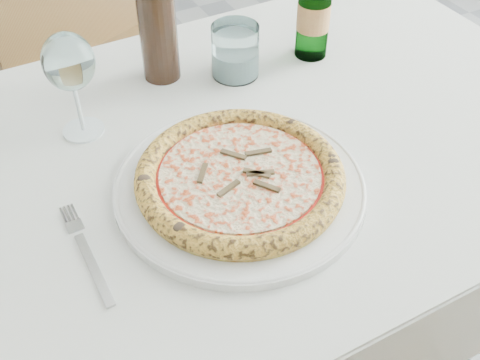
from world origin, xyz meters
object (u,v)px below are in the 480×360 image
Objects in this scene: wine_glass at (69,64)px; tumbler at (235,54)px; plate at (240,186)px; pizza at (240,177)px; beer_bottle at (314,8)px; dining_table at (212,195)px; chair_far at (100,46)px; wine_bottle at (157,18)px.

wine_glass is 1.85× the size of tumbler.
pizza is at bearing -163.78° from plate.
beer_bottle reaches higher than tumbler.
chair_far reaches higher than dining_table.
plate is at bearing -92.67° from chair_far.
plate is at bearing 16.22° from pizza.
plate is (0.00, -0.10, 0.11)m from dining_table.
pizza is 0.41m from beer_bottle.
pizza is 3.16× the size of tumbler.
chair_far reaches higher than plate.
beer_bottle is (0.30, 0.27, 0.09)m from plate.
pizza is at bearing -90.00° from dining_table.
wine_glass reaches higher than dining_table.
chair_far is at bearing 87.55° from wine_bottle.
wine_bottle reaches higher than tumbler.
wine_bottle is at bearing 86.96° from pizza.
dining_table is at bearing -128.09° from tumbler.
chair_far is 3.93× the size of beer_bottle.
pizza is 1.28× the size of beer_bottle.
plate is at bearing -137.83° from beer_bottle.
tumbler is at bearing 63.44° from pizza.
wine_glass reaches higher than plate.
wine_glass is at bearing 123.30° from plate.
beer_bottle is 0.87× the size of wine_bottle.
dining_table is at bearing -150.34° from beer_bottle.
wine_glass is (-0.16, 0.14, 0.22)m from dining_table.
plate is 0.31m from wine_glass.
wine_bottle reaches higher than dining_table.
dining_table is at bearing -93.02° from chair_far.
chair_far is 0.73m from beer_bottle.
beer_bottle is (0.26, -0.60, 0.32)m from chair_far.
chair_far is 0.91m from pizza.
wine_bottle is (0.02, 0.23, 0.21)m from dining_table.
wine_glass is (-0.20, -0.63, 0.35)m from chair_far.
wine_glass is 0.65× the size of wine_bottle.
dining_table is 0.31m from wine_glass.
wine_glass is 0.20m from wine_bottle.
wine_glass is at bearing 123.30° from pizza.
beer_bottle is 0.29m from wine_bottle.
tumbler is 0.35× the size of wine_bottle.
dining_table is 3.64× the size of plate.
wine_glass is 0.75× the size of beer_bottle.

